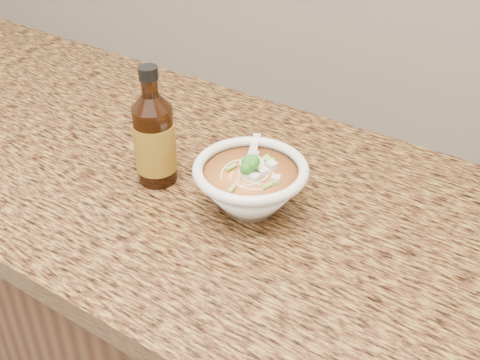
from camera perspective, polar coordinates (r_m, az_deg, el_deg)
The scene contains 3 objects.
counter_slab at distance 1.02m, azimuth 1.04°, elevation -2.28°, with size 4.00×0.68×0.04m, color olive.
soup_bowl at distance 0.95m, azimuth 1.00°, elevation -0.57°, with size 0.18×0.20×0.10m.
hot_sauce_bottle at distance 1.01m, azimuth -8.11°, elevation 3.81°, with size 0.09×0.09×0.21m.
Camera 1 is at (0.43, 0.99, 1.50)m, focal length 45.00 mm.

